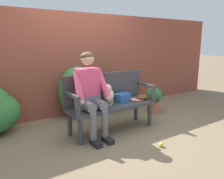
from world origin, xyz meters
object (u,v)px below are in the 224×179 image
baseball_glove (142,97)px  tennis_ball (161,145)px  garden_bench (112,108)px  potted_plant (154,98)px  dog_on_bench (108,94)px  person_seated (90,92)px  sports_bag (122,97)px  tennis_racket (134,99)px

baseball_glove → tennis_ball: size_ratio=3.33×
baseball_glove → garden_bench: bearing=-150.4°
tennis_ball → potted_plant: (1.03, 1.23, 0.27)m
dog_on_bench → baseball_glove: 0.73m
person_seated → sports_bag: 0.69m
garden_bench → tennis_racket: 0.51m
baseball_glove → sports_bag: (-0.39, 0.10, 0.03)m
dog_on_bench → baseball_glove: (0.72, -0.03, -0.14)m
sports_bag → tennis_ball: bearing=-90.0°
baseball_glove → tennis_racket: bearing=-173.5°
dog_on_bench → sports_bag: 0.35m
dog_on_bench → tennis_ball: size_ratio=5.56×
potted_plant → person_seated: bearing=-168.7°
person_seated → potted_plant: (1.68, 0.34, -0.42)m
garden_bench → sports_bag: sports_bag is taller
garden_bench → tennis_racket: tennis_racket is taller
tennis_racket → potted_plant: size_ratio=1.06×
garden_bench → sports_bag: 0.28m
dog_on_bench → tennis_ball: dog_on_bench is taller
sports_bag → tennis_racket: bearing=-6.6°
person_seated → dog_on_bench: 0.34m
tennis_racket → sports_bag: bearing=173.4°
tennis_ball → tennis_racket: bearing=74.6°
tennis_racket → potted_plant: (0.77, 0.30, -0.16)m
tennis_racket → tennis_ball: size_ratio=8.79×
person_seated → sports_bag: (0.66, 0.07, -0.20)m
dog_on_bench → baseball_glove: dog_on_bench is taller
dog_on_bench → tennis_racket: size_ratio=0.63×
garden_bench → potted_plant: 1.31m
potted_plant → garden_bench: bearing=-165.7°
garden_bench → person_seated: bearing=-178.2°
baseball_glove → sports_bag: sports_bag is taller
garden_bench → tennis_ball: garden_bench is taller
person_seated → tennis_racket: size_ratio=2.29×
potted_plant → dog_on_bench: bearing=-166.2°
garden_bench → person_seated: 0.53m
tennis_racket → baseball_glove: baseball_glove is taller
dog_on_bench → baseball_glove: size_ratio=1.67×
baseball_glove → potted_plant: bearing=62.9°
sports_bag → baseball_glove: bearing=-13.9°
person_seated → dog_on_bench: person_seated is taller
tennis_racket → potted_plant: potted_plant is taller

